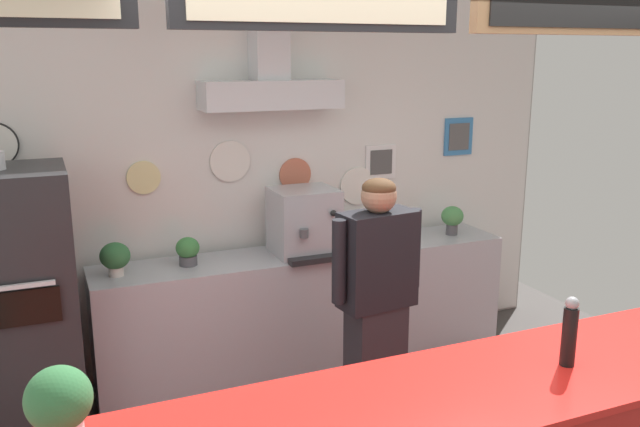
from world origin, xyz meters
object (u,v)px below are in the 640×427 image
(shop_worker, at_px, (376,306))
(pepper_grinder, at_px, (570,332))
(potted_oregano, at_px, (188,250))
(potted_thyme, at_px, (366,229))
(pizza_oven, at_px, (9,311))
(potted_basil, at_px, (452,218))
(basil_vase, at_px, (60,413))
(espresso_machine, at_px, (304,222))
(potted_sage, at_px, (115,257))

(shop_worker, xyz_separation_m, pepper_grinder, (0.15, -1.35, 0.36))
(potted_oregano, bearing_deg, potted_thyme, 0.02)
(shop_worker, relative_size, potted_oregano, 8.39)
(pizza_oven, height_order, potted_basil, pizza_oven)
(potted_thyme, bearing_deg, shop_worker, -113.80)
(basil_vase, bearing_deg, pizza_oven, 96.31)
(shop_worker, distance_m, espresso_machine, 1.10)
(shop_worker, distance_m, potted_thyme, 1.23)
(pizza_oven, bearing_deg, shop_worker, -23.27)
(potted_thyme, relative_size, potted_oregano, 1.06)
(pizza_oven, relative_size, potted_sage, 8.01)
(shop_worker, relative_size, basil_vase, 5.07)
(shop_worker, relative_size, potted_sage, 7.36)
(espresso_machine, xyz_separation_m, potted_basil, (1.27, 0.01, -0.09))
(shop_worker, xyz_separation_m, espresso_machine, (-0.03, 1.07, 0.26))
(potted_thyme, relative_size, potted_basil, 0.90)
(potted_basil, bearing_deg, pepper_grinder, -114.27)
(espresso_machine, height_order, potted_thyme, espresso_machine)
(potted_basil, height_order, basil_vase, basil_vase)
(potted_sage, bearing_deg, potted_oregano, 4.88)
(potted_oregano, bearing_deg, pepper_grinder, -67.79)
(shop_worker, distance_m, potted_sage, 1.72)
(pizza_oven, height_order, basil_vase, pizza_oven)
(potted_thyme, distance_m, potted_basil, 0.75)
(pepper_grinder, bearing_deg, potted_thyme, 82.01)
(basil_vase, bearing_deg, pepper_grinder, -2.07)
(pizza_oven, xyz_separation_m, potted_sage, (0.64, 0.23, 0.19))
(potted_thyme, distance_m, potted_sage, 1.83)
(potted_basil, distance_m, potted_sage, 2.58)
(pizza_oven, xyz_separation_m, espresso_machine, (1.95, 0.22, 0.29))
(shop_worker, relative_size, potted_thyme, 7.92)
(shop_worker, bearing_deg, potted_sage, -45.59)
(espresso_machine, distance_m, potted_thyme, 0.53)
(pizza_oven, height_order, potted_oregano, pizza_oven)
(potted_thyme, bearing_deg, potted_basil, -2.70)
(pizza_oven, bearing_deg, pepper_grinder, -46.01)
(espresso_machine, height_order, pepper_grinder, pepper_grinder)
(pizza_oven, height_order, shop_worker, pizza_oven)
(shop_worker, distance_m, pepper_grinder, 1.40)
(potted_basil, bearing_deg, espresso_machine, -179.66)
(pizza_oven, distance_m, potted_basil, 3.23)
(potted_sage, xyz_separation_m, basil_vase, (-0.40, -2.35, 0.24))
(potted_sage, bearing_deg, potted_thyme, 1.29)
(potted_thyme, distance_m, basil_vase, 3.28)
(pizza_oven, bearing_deg, potted_oregano, 13.45)
(pizza_oven, xyz_separation_m, potted_thyme, (2.46, 0.27, 0.18))
(potted_sage, bearing_deg, basil_vase, -99.66)
(espresso_machine, bearing_deg, pepper_grinder, -85.93)
(potted_oregano, height_order, pepper_grinder, pepper_grinder)
(potted_oregano, bearing_deg, espresso_machine, -2.92)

